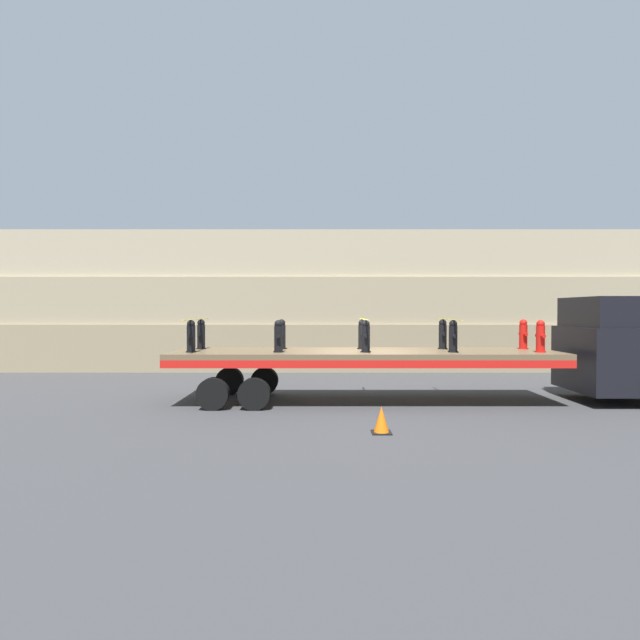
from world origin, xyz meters
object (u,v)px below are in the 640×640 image
(fire_hydrant_black_far_1, at_px, (281,334))
(truck_cab, at_px, (619,349))
(fire_hydrant_black_near_1, at_px, (277,337))
(fire_hydrant_black_near_2, at_px, (365,337))
(fire_hydrant_black_near_0, at_px, (190,337))
(fire_hydrant_black_far_2, at_px, (361,334))
(fire_hydrant_black_far_0, at_px, (200,335))
(fire_hydrant_black_near_3, at_px, (452,337))
(flatbed_trailer, at_px, (343,359))
(traffic_cone, at_px, (380,420))
(fire_hydrant_red_near_4, at_px, (539,337))
(fire_hydrant_red_far_4, at_px, (522,334))
(fire_hydrant_black_far_3, at_px, (442,334))

(fire_hydrant_black_far_1, bearing_deg, truck_cab, -3.40)
(fire_hydrant_black_near_1, bearing_deg, fire_hydrant_black_near_2, 0.00)
(fire_hydrant_black_near_0, relative_size, fire_hydrant_black_far_2, 1.00)
(truck_cab, relative_size, fire_hydrant_black_far_0, 3.37)
(fire_hydrant_black_far_2, distance_m, fire_hydrant_black_near_3, 2.55)
(fire_hydrant_black_far_1, distance_m, fire_hydrant_black_near_2, 2.55)
(truck_cab, bearing_deg, fire_hydrant_black_near_3, -173.31)
(flatbed_trailer, relative_size, fire_hydrant_black_far_0, 12.24)
(traffic_cone, bearing_deg, fire_hydrant_red_near_4, 33.23)
(truck_cab, distance_m, traffic_cone, 7.91)
(fire_hydrant_black_near_1, bearing_deg, traffic_cone, -51.78)
(flatbed_trailer, xyz_separation_m, fire_hydrant_black_far_2, (0.54, 0.55, 0.64))
(fire_hydrant_black_near_1, xyz_separation_m, fire_hydrant_black_far_2, (2.30, 1.11, 0.00))
(fire_hydrant_black_near_2, xyz_separation_m, fire_hydrant_red_far_4, (4.59, 1.11, 0.00))
(fire_hydrant_black_far_0, xyz_separation_m, fire_hydrant_black_near_1, (2.30, -1.11, 0.00))
(truck_cab, xyz_separation_m, fire_hydrant_red_far_4, (-2.43, 0.55, 0.37))
(fire_hydrant_red_near_4, height_order, traffic_cone, fire_hydrant_red_near_4)
(flatbed_trailer, relative_size, fire_hydrant_red_far_4, 12.24)
(fire_hydrant_black_near_0, bearing_deg, fire_hydrant_black_far_1, 25.78)
(fire_hydrant_black_far_1, height_order, fire_hydrant_red_near_4, same)
(fire_hydrant_black_far_2, height_order, fire_hydrant_black_near_3, same)
(flatbed_trailer, relative_size, fire_hydrant_black_far_2, 12.24)
(fire_hydrant_black_far_2, height_order, fire_hydrant_black_far_3, same)
(fire_hydrant_black_far_3, bearing_deg, traffic_cone, -118.81)
(fire_hydrant_black_far_0, bearing_deg, fire_hydrant_black_far_2, 0.00)
(truck_cab, relative_size, fire_hydrant_black_far_2, 3.37)
(fire_hydrant_black_near_2, bearing_deg, truck_cab, 4.51)
(fire_hydrant_black_far_2, distance_m, traffic_cone, 4.37)
(fire_hydrant_black_near_1, height_order, fire_hydrant_black_near_2, same)
(fire_hydrant_black_near_0, xyz_separation_m, fire_hydrant_black_far_3, (6.89, 1.11, 0.00))
(fire_hydrant_black_near_2, distance_m, fire_hydrant_black_far_2, 1.11)
(fire_hydrant_black_far_0, distance_m, fire_hydrant_black_far_2, 4.59)
(fire_hydrant_black_far_1, xyz_separation_m, fire_hydrant_black_near_2, (2.30, -1.11, 0.00))
(fire_hydrant_black_near_1, relative_size, traffic_cone, 1.55)
(fire_hydrant_black_near_3, bearing_deg, traffic_cone, -127.05)
(fire_hydrant_black_far_0, xyz_separation_m, fire_hydrant_black_far_3, (6.89, 0.00, 0.00))
(fire_hydrant_black_far_1, height_order, fire_hydrant_red_far_4, same)
(fire_hydrant_black_far_1, height_order, fire_hydrant_black_near_2, same)
(truck_cab, bearing_deg, fire_hydrant_black_near_2, -175.49)
(flatbed_trailer, distance_m, fire_hydrant_black_near_1, 1.95)
(fire_hydrant_black_far_1, xyz_separation_m, fire_hydrant_red_near_4, (6.89, -1.11, 0.00))
(fire_hydrant_red_near_4, xyz_separation_m, traffic_cone, (-4.55, -2.98, -1.55))
(fire_hydrant_red_near_4, bearing_deg, traffic_cone, -146.77)
(fire_hydrant_black_far_3, height_order, fire_hydrant_red_near_4, same)
(truck_cab, height_order, fire_hydrant_black_far_3, truck_cab)
(fire_hydrant_black_near_1, xyz_separation_m, fire_hydrant_red_near_4, (6.89, 0.00, 0.00))
(fire_hydrant_black_far_0, distance_m, fire_hydrant_black_near_1, 2.55)
(truck_cab, height_order, fire_hydrant_black_far_1, truck_cab)
(fire_hydrant_black_near_1, xyz_separation_m, fire_hydrant_black_near_3, (4.59, 0.00, 0.00))
(fire_hydrant_black_near_2, bearing_deg, fire_hydrant_black_far_0, 166.43)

